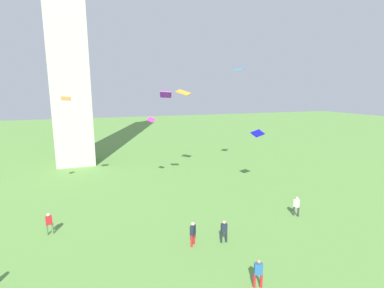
{
  "coord_description": "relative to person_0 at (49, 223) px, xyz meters",
  "views": [
    {
      "loc": [
        -5.19,
        -4.85,
        10.99
      ],
      "look_at": [
        2.42,
        16.1,
        6.79
      ],
      "focal_mm": 26.12,
      "sensor_mm": 36.0,
      "label": 1
    }
  ],
  "objects": [
    {
      "name": "kite_flying_0",
      "position": [
        9.89,
        8.21,
        6.9
      ],
      "size": [
        0.99,
        0.94,
        0.6
      ],
      "rotation": [
        0.0,
        0.0,
        5.37
      ],
      "color": "#EE2AB5"
    },
    {
      "name": "person_1",
      "position": [
        20.33,
        -3.85,
        0.02
      ],
      "size": [
        0.47,
        0.54,
        1.79
      ],
      "rotation": [
        0.0,
        0.0,
        2.12
      ],
      "color": "#2D3338",
      "rests_on": "ground_plane"
    },
    {
      "name": "kite_flying_1",
      "position": [
        21.95,
        10.13,
        12.84
      ],
      "size": [
        1.87,
        1.89,
        0.44
      ],
      "rotation": [
        0.0,
        0.0,
        0.8
      ],
      "color": "#358AD8"
    },
    {
      "name": "person_0",
      "position": [
        0.0,
        0.0,
        0.0
      ],
      "size": [
        0.54,
        0.35,
        1.76
      ],
      "rotation": [
        0.0,
        0.0,
        3.35
      ],
      "color": "#51754C",
      "rests_on": "ground_plane"
    },
    {
      "name": "person_3",
      "position": [
        12.24,
        -5.67,
        -0.03
      ],
      "size": [
        0.52,
        0.32,
        1.71
      ],
      "rotation": [
        0.0,
        0.0,
        2.98
      ],
      "color": "#1E2333",
      "rests_on": "ground_plane"
    },
    {
      "name": "kite_flying_6",
      "position": [
        14.62,
        10.92,
        9.87
      ],
      "size": [
        2.0,
        1.87,
        0.81
      ],
      "rotation": [
        0.0,
        0.0,
        2.44
      ],
      "color": "orange"
    },
    {
      "name": "person_5",
      "position": [
        11.9,
        -10.69,
        -0.01
      ],
      "size": [
        0.52,
        0.41,
        1.74
      ],
      "rotation": [
        0.0,
        0.0,
        2.76
      ],
      "color": "red",
      "rests_on": "ground_plane"
    },
    {
      "name": "kite_flying_2",
      "position": [
        11.13,
        6.29,
        9.67
      ],
      "size": [
        1.56,
        1.91,
        0.75
      ],
      "rotation": [
        0.0,
        0.0,
        4.46
      ],
      "color": "#8115D1"
    },
    {
      "name": "kite_flying_4",
      "position": [
        1.24,
        9.84,
        9.27
      ],
      "size": [
        1.05,
        0.76,
        0.45
      ],
      "rotation": [
        0.0,
        0.0,
        0.15
      ],
      "color": "#BF6D2C"
    },
    {
      "name": "person_2",
      "position": [
        9.94,
        -5.29,
        0.03
      ],
      "size": [
        0.52,
        0.52,
        1.8
      ],
      "rotation": [
        0.0,
        0.0,
        3.92
      ],
      "color": "red",
      "rests_on": "ground_plane"
    },
    {
      "name": "kite_flying_5",
      "position": [
        20.97,
        3.77,
        5.41
      ],
      "size": [
        1.62,
        1.18,
        0.75
      ],
      "rotation": [
        0.0,
        0.0,
        0.25
      ],
      "color": "#0F0DBE"
    }
  ]
}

